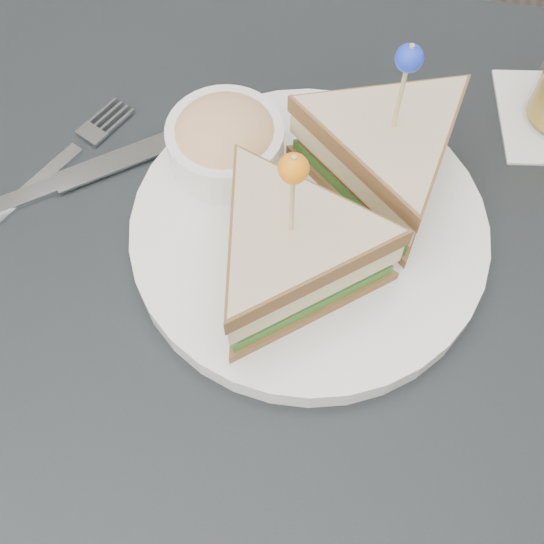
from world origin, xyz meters
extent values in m
plane|color=#3F3833|center=(0.00, 0.00, 0.00)|extent=(3.50, 3.50, 0.00)
cube|color=black|center=(0.00, 0.00, 0.73)|extent=(0.80, 0.80, 0.03)
cylinder|color=black|center=(-0.35, 0.35, 0.36)|extent=(0.04, 0.04, 0.72)
cylinder|color=black|center=(0.35, 0.35, 0.36)|extent=(0.04, 0.04, 0.72)
cylinder|color=white|center=(0.03, 0.07, 0.76)|extent=(0.34, 0.34, 0.02)
cylinder|color=white|center=(0.03, 0.07, 0.77)|extent=(0.34, 0.34, 0.01)
cylinder|color=#E1C881|center=(0.02, 0.02, 0.88)|extent=(0.00, 0.00, 0.09)
sphere|color=orange|center=(0.02, 0.02, 0.91)|extent=(0.02, 0.02, 0.02)
cylinder|color=#E1C881|center=(0.08, 0.13, 0.88)|extent=(0.00, 0.00, 0.09)
sphere|color=#1C35D3|center=(0.08, 0.13, 0.91)|extent=(0.02, 0.02, 0.02)
cylinder|color=white|center=(-0.05, 0.13, 0.79)|extent=(0.11, 0.11, 0.04)
ellipsoid|color=#E0B772|center=(-0.05, 0.13, 0.81)|extent=(0.10, 0.10, 0.04)
cube|color=silver|center=(-0.22, 0.08, 0.75)|extent=(0.06, 0.11, 0.00)
cube|color=silver|center=(-0.19, 0.15, 0.75)|extent=(0.03, 0.03, 0.00)
cube|color=#B7BCC2|center=(-0.23, 0.06, 0.75)|extent=(0.09, 0.07, 0.01)
cube|color=#B7BCC2|center=(-0.15, 0.12, 0.75)|extent=(0.11, 0.09, 0.00)
cylinder|color=#B7BCC2|center=(-0.10, 0.16, 0.75)|extent=(0.03, 0.03, 0.00)
camera|label=1|loc=(0.06, -0.23, 1.25)|focal=45.00mm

